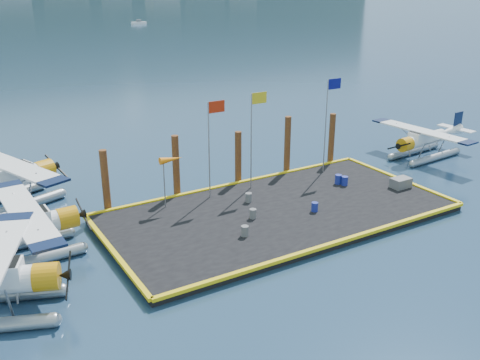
% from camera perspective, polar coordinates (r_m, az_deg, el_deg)
% --- Properties ---
extents(ground, '(4000.00, 4000.00, 0.00)m').
position_cam_1_polar(ground, '(31.71, 4.05, -3.85)').
color(ground, navy).
rests_on(ground, ground).
extents(dock, '(20.00, 10.00, 0.40)m').
position_cam_1_polar(dock, '(31.62, 4.06, -3.52)').
color(dock, black).
rests_on(dock, ground).
extents(dock_bumpers, '(20.25, 10.25, 0.18)m').
position_cam_1_polar(dock_bumpers, '(31.51, 4.07, -3.04)').
color(dock_bumpers, yellow).
rests_on(dock_bumpers, dock).
extents(seaplane_b, '(8.55, 9.42, 3.35)m').
position_cam_1_polar(seaplane_b, '(28.54, -22.45, -5.14)').
color(seaplane_b, '#8D939A').
rests_on(seaplane_b, ground).
extents(seaplane_c, '(9.34, 9.92, 3.58)m').
position_cam_1_polar(seaplane_c, '(35.20, -23.60, -0.33)').
color(seaplane_c, '#8D939A').
rests_on(seaplane_c, ground).
extents(seaplane_d, '(7.88, 8.69, 3.08)m').
position_cam_1_polar(seaplane_d, '(43.75, 18.95, 3.90)').
color(seaplane_d, '#8D939A').
rests_on(seaplane_d, ground).
extents(drum_0, '(0.39, 0.39, 0.56)m').
position_cam_1_polar(drum_0, '(30.29, 1.38, -3.61)').
color(drum_0, '#595A5E').
rests_on(drum_0, dock).
extents(drum_1, '(0.39, 0.39, 0.55)m').
position_cam_1_polar(drum_1, '(31.48, 7.97, -2.85)').
color(drum_1, navy).
rests_on(drum_1, dock).
extents(drum_2, '(0.42, 0.42, 0.59)m').
position_cam_1_polar(drum_2, '(35.75, 11.10, -0.08)').
color(drum_2, navy).
rests_on(drum_2, dock).
extents(drum_3, '(0.40, 0.40, 0.57)m').
position_cam_1_polar(drum_3, '(28.27, 0.52, -5.45)').
color(drum_3, '#595A5E').
rests_on(drum_3, dock).
extents(drum_4, '(0.44, 0.44, 0.63)m').
position_cam_1_polar(drum_4, '(35.90, 10.44, 0.08)').
color(drum_4, navy).
rests_on(drum_4, dock).
extents(drum_5, '(0.40, 0.40, 0.57)m').
position_cam_1_polar(drum_5, '(32.46, 0.92, -1.88)').
color(drum_5, '#595A5E').
rests_on(drum_5, dock).
extents(crate, '(1.27, 0.85, 0.63)m').
position_cam_1_polar(crate, '(36.24, 16.77, -0.28)').
color(crate, '#595A5E').
rests_on(crate, dock).
extents(flagpole_red, '(1.14, 0.08, 6.00)m').
position_cam_1_polar(flagpole_red, '(32.10, -3.03, 4.85)').
color(flagpole_red, gray).
rests_on(flagpole_red, dock).
extents(flagpole_yellow, '(1.14, 0.08, 6.20)m').
position_cam_1_polar(flagpole_yellow, '(33.53, 1.51, 5.77)').
color(flagpole_yellow, gray).
rests_on(flagpole_yellow, dock).
extents(flagpole_blue, '(1.14, 0.08, 6.50)m').
position_cam_1_polar(flagpole_blue, '(36.97, 9.44, 7.18)').
color(flagpole_blue, gray).
rests_on(flagpole_blue, dock).
extents(windsock, '(1.40, 0.44, 3.12)m').
position_cam_1_polar(windsock, '(31.32, -7.40, 2.06)').
color(windsock, gray).
rests_on(windsock, dock).
extents(piling_0, '(0.44, 0.44, 4.00)m').
position_cam_1_polar(piling_0, '(32.05, -14.15, -0.30)').
color(piling_0, '#4E2516').
rests_on(piling_0, ground).
extents(piling_1, '(0.44, 0.44, 4.20)m').
position_cam_1_polar(piling_1, '(33.46, -6.83, 1.27)').
color(piling_1, '#4E2516').
rests_on(piling_1, ground).
extents(piling_2, '(0.44, 0.44, 3.80)m').
position_cam_1_polar(piling_2, '(35.48, -0.19, 2.22)').
color(piling_2, '#4E2516').
rests_on(piling_2, ground).
extents(piling_3, '(0.44, 0.44, 4.30)m').
position_cam_1_polar(piling_3, '(37.52, 5.07, 3.57)').
color(piling_3, '#4E2516').
rests_on(piling_3, ground).
extents(piling_4, '(0.44, 0.44, 4.00)m').
position_cam_1_polar(piling_4, '(39.96, 9.73, 4.19)').
color(piling_4, '#4E2516').
rests_on(piling_4, ground).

